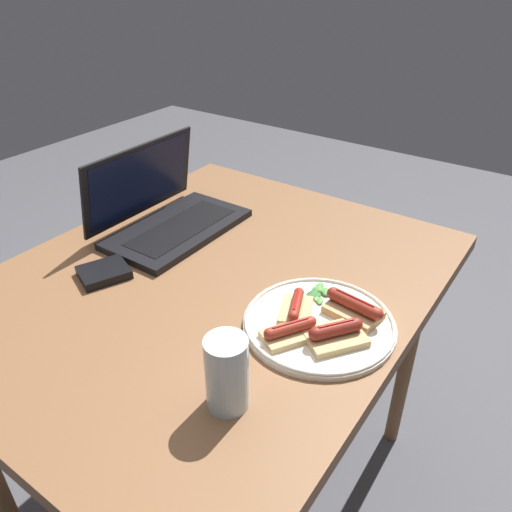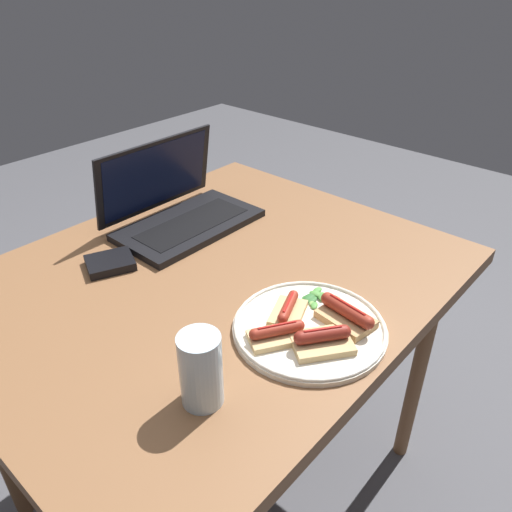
# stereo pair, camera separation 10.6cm
# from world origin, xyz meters

# --- Properties ---
(ground_plane) EXTENTS (6.00, 6.00, 0.00)m
(ground_plane) POSITION_xyz_m (0.00, 0.00, 0.00)
(ground_plane) COLOR #4C4C51
(desk) EXTENTS (1.06, 0.87, 0.74)m
(desk) POSITION_xyz_m (0.00, 0.00, 0.67)
(desk) COLOR brown
(desk) RESTS_ON ground_plane
(laptop) EXTENTS (0.36, 0.24, 0.21)m
(laptop) POSITION_xyz_m (0.11, 0.23, 0.78)
(laptop) COLOR black
(laptop) RESTS_ON desk
(plate) EXTENTS (0.29, 0.29, 0.02)m
(plate) POSITION_xyz_m (-0.01, -0.28, 0.75)
(plate) COLOR silver
(plate) RESTS_ON desk
(sausage_toast_left) EXTENTS (0.11, 0.09, 0.04)m
(sausage_toast_left) POSITION_xyz_m (-0.01, -0.23, 0.76)
(sausage_toast_left) COLOR tan
(sausage_toast_left) RESTS_ON plate
(sausage_toast_middle) EXTENTS (0.13, 0.12, 0.04)m
(sausage_toast_middle) POSITION_xyz_m (-0.04, -0.32, 0.76)
(sausage_toast_middle) COLOR tan
(sausage_toast_middle) RESTS_ON plate
(sausage_toast_right) EXTENTS (0.08, 0.12, 0.04)m
(sausage_toast_right) POSITION_xyz_m (0.04, -0.32, 0.77)
(sausage_toast_right) COLOR tan
(sausage_toast_right) RESTS_ON plate
(sausage_toast_extra) EXTENTS (0.12, 0.10, 0.04)m
(sausage_toast_extra) POSITION_xyz_m (-0.08, -0.25, 0.76)
(sausage_toast_extra) COLOR tan
(sausage_toast_extra) RESTS_ON plate
(salad_pile) EXTENTS (0.07, 0.07, 0.01)m
(salad_pile) POSITION_xyz_m (0.07, -0.24, 0.75)
(salad_pile) COLOR #4C8E3D
(salad_pile) RESTS_ON plate
(drinking_glass) EXTENTS (0.07, 0.07, 0.13)m
(drinking_glass) POSITION_xyz_m (-0.26, -0.25, 0.80)
(drinking_glass) COLOR silver
(drinking_glass) RESTS_ON desk
(external_drive) EXTENTS (0.13, 0.12, 0.02)m
(external_drive) POSITION_xyz_m (-0.13, 0.20, 0.75)
(external_drive) COLOR black
(external_drive) RESTS_ON desk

